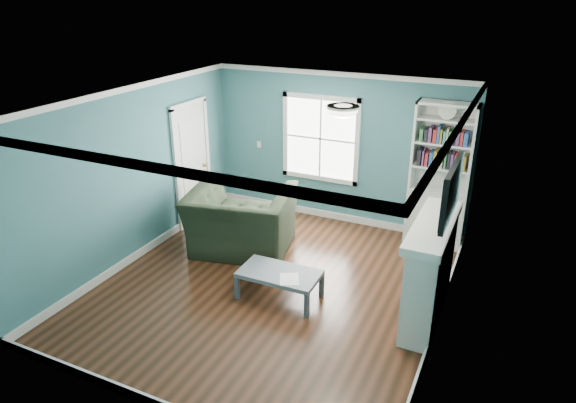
% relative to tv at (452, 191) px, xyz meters
% --- Properties ---
extents(floor, '(5.00, 5.00, 0.00)m').
position_rel_tv_xyz_m(floor, '(-2.20, -0.20, -1.72)').
color(floor, black).
rests_on(floor, ground).
extents(room_walls, '(5.00, 5.00, 5.00)m').
position_rel_tv_xyz_m(room_walls, '(-2.20, -0.20, -0.14)').
color(room_walls, '#336C6F').
rests_on(room_walls, ground).
extents(trim, '(4.50, 5.00, 2.60)m').
position_rel_tv_xyz_m(trim, '(-2.20, -0.20, -0.49)').
color(trim, white).
rests_on(trim, ground).
extents(window, '(1.40, 0.06, 1.50)m').
position_rel_tv_xyz_m(window, '(-2.50, 2.29, -0.27)').
color(window, white).
rests_on(window, room_walls).
extents(bookshelf, '(0.90, 0.35, 2.31)m').
position_rel_tv_xyz_m(bookshelf, '(-0.43, 2.10, -0.80)').
color(bookshelf, silver).
rests_on(bookshelf, ground).
extents(fireplace, '(0.44, 1.58, 1.30)m').
position_rel_tv_xyz_m(fireplace, '(-0.12, 0.00, -1.09)').
color(fireplace, black).
rests_on(fireplace, ground).
extents(tv, '(0.06, 1.10, 0.65)m').
position_rel_tv_xyz_m(tv, '(0.00, 0.00, 0.00)').
color(tv, black).
rests_on(tv, fireplace).
extents(door, '(0.12, 0.98, 2.17)m').
position_rel_tv_xyz_m(door, '(-4.42, 1.20, -0.65)').
color(door, silver).
rests_on(door, ground).
extents(ceiling_fixture, '(0.38, 0.38, 0.15)m').
position_rel_tv_xyz_m(ceiling_fixture, '(-1.30, -0.10, 0.82)').
color(ceiling_fixture, white).
rests_on(ceiling_fixture, room_walls).
extents(light_switch, '(0.08, 0.01, 0.12)m').
position_rel_tv_xyz_m(light_switch, '(-3.70, 2.28, -0.52)').
color(light_switch, white).
rests_on(light_switch, room_walls).
extents(recliner, '(1.71, 1.29, 1.34)m').
position_rel_tv_xyz_m(recliner, '(-3.11, 0.56, -1.05)').
color(recliner, black).
rests_on(recliner, ground).
extents(coffee_table, '(1.07, 0.59, 0.39)m').
position_rel_tv_xyz_m(coffee_table, '(-1.99, -0.39, -1.39)').
color(coffee_table, '#484E57').
rests_on(coffee_table, ground).
extents(paper_sheet, '(0.35, 0.38, 0.00)m').
position_rel_tv_xyz_m(paper_sheet, '(-1.79, -0.50, -1.34)').
color(paper_sheet, white).
rests_on(paper_sheet, coffee_table).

